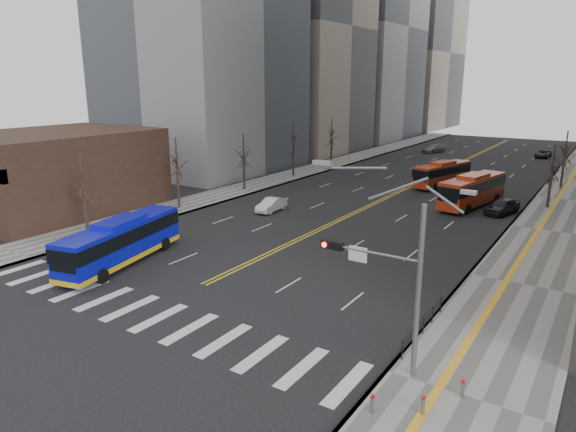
% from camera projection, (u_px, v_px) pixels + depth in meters
% --- Properties ---
extents(ground, '(220.00, 220.00, 0.00)m').
position_uv_depth(ground, '(144.00, 313.00, 29.38)').
color(ground, black).
extents(sidewalk_right, '(7.00, 130.00, 0.15)m').
position_uv_depth(sidewalk_right, '(568.00, 200.00, 56.59)').
color(sidewalk_right, '#65625E').
rests_on(sidewalk_right, ground).
extents(sidewalk_left, '(5.00, 130.00, 0.15)m').
position_uv_depth(sidewalk_left, '(305.00, 171.00, 74.52)').
color(sidewalk_left, '#65625E').
rests_on(sidewalk_left, ground).
extents(crosswalk, '(26.70, 4.00, 0.01)m').
position_uv_depth(crosswalk, '(144.00, 313.00, 29.38)').
color(crosswalk, silver).
rests_on(crosswalk, ground).
extents(centerline, '(0.55, 100.00, 0.01)m').
position_uv_depth(centerline, '(439.00, 173.00, 73.93)').
color(centerline, gold).
rests_on(centerline, ground).
extents(office_towers, '(83.00, 134.00, 58.00)m').
position_uv_depth(office_towers, '(478.00, 6.00, 78.68)').
color(office_towers, gray).
rests_on(office_towers, ground).
extents(storefront, '(14.00, 18.00, 8.00)m').
position_uv_depth(storefront, '(56.00, 171.00, 51.76)').
color(storefront, '#312118').
rests_on(storefront, ground).
extents(signal_mast, '(5.37, 0.37, 9.39)m').
position_uv_depth(signal_mast, '(388.00, 270.00, 22.49)').
color(signal_mast, slate).
rests_on(signal_mast, ground).
extents(pedestrian_railing, '(0.06, 6.06, 1.02)m').
position_uv_depth(pedestrian_railing, '(424.00, 322.00, 26.49)').
color(pedestrian_railing, black).
rests_on(pedestrian_railing, sidewalk_right).
extents(bollards, '(2.87, 3.17, 0.78)m').
position_uv_depth(bollards, '(420.00, 399.00, 20.52)').
color(bollards, slate).
rests_on(bollards, sidewalk_right).
extents(street_trees, '(35.20, 47.20, 7.60)m').
position_uv_depth(street_trees, '(327.00, 151.00, 59.91)').
color(street_trees, '#2F221C').
rests_on(street_trees, ground).
extents(blue_bus, '(4.88, 11.64, 3.33)m').
position_uv_depth(blue_bus, '(121.00, 240.00, 36.92)').
color(blue_bus, '#0C11B9').
rests_on(blue_bus, ground).
extents(red_bus_near, '(4.56, 11.06, 3.43)m').
position_uv_depth(red_bus_near, '(473.00, 189.00, 53.79)').
color(red_bus_near, '#A72F11').
rests_on(red_bus_near, ground).
extents(red_bus_far, '(4.67, 10.09, 3.15)m').
position_uv_depth(red_bus_far, '(442.00, 172.00, 64.05)').
color(red_bus_far, '#A72F11').
rests_on(red_bus_far, ground).
extents(car_white, '(1.65, 4.19, 1.36)m').
position_uv_depth(car_white, '(271.00, 205.00, 52.02)').
color(car_white, white).
rests_on(car_white, ground).
extents(car_dark_mid, '(3.09, 4.98, 1.58)m').
position_uv_depth(car_dark_mid, '(502.00, 206.00, 50.95)').
color(car_dark_mid, black).
rests_on(car_dark_mid, ground).
extents(car_silver, '(3.88, 5.44, 1.46)m').
position_uv_depth(car_silver, '(434.00, 148.00, 94.65)').
color(car_silver, gray).
rests_on(car_silver, ground).
extents(car_dark_far, '(2.29, 4.71, 1.29)m').
position_uv_depth(car_dark_far, '(543.00, 154.00, 88.34)').
color(car_dark_far, black).
rests_on(car_dark_far, ground).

